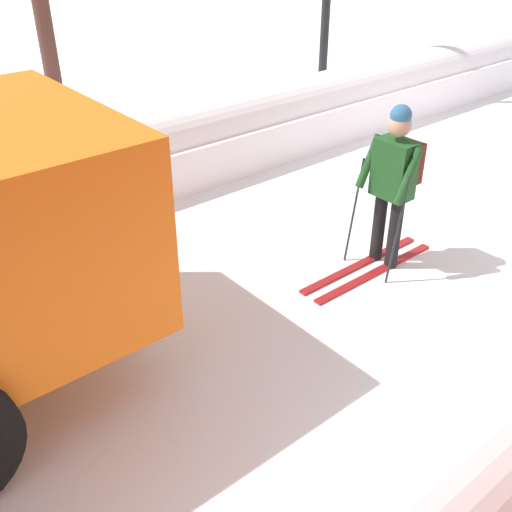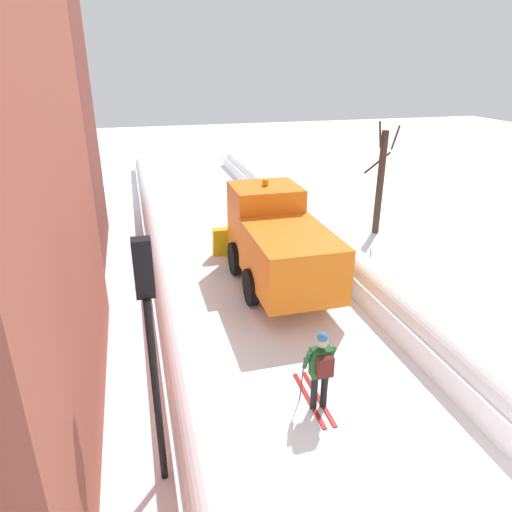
# 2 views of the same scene
# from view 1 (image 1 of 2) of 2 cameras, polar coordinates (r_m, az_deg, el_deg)

# --- Properties ---
(skier) EXTENTS (0.62, 1.80, 1.81)m
(skier) POSITION_cam_1_polar(r_m,az_deg,el_deg) (6.53, 12.82, 6.99)
(skier) COLOR black
(skier) RESTS_ON ground
(bare_tree_near) EXTENTS (1.04, 1.14, 3.76)m
(bare_tree_near) POSITION_cam_1_polar(r_m,az_deg,el_deg) (11.35, -19.51, 20.91)
(bare_tree_near) COLOR #512F27
(bare_tree_near) RESTS_ON ground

